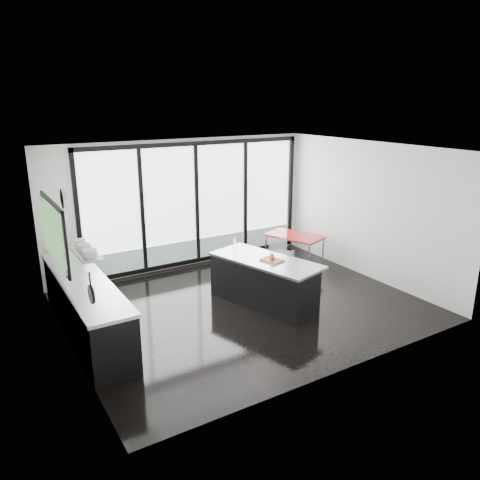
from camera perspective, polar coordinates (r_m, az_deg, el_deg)
floor at (r=8.56m, az=0.48°, el=-7.99°), size 6.00×5.00×0.00m
ceiling at (r=7.81m, az=0.53°, el=10.99°), size 6.00×5.00×0.00m
wall_back at (r=10.33m, az=-5.48°, el=3.76°), size 6.00×0.09×2.80m
wall_front at (r=6.21m, az=12.84°, el=-4.34°), size 6.00×0.00×2.80m
wall_left at (r=7.25m, az=-21.08°, el=-0.62°), size 0.26×5.00×2.80m
wall_right at (r=9.95m, az=15.37°, el=3.48°), size 0.00×5.00×2.80m
counter_cabinets at (r=7.80m, az=-18.23°, el=-7.75°), size 0.69×3.24×1.36m
island at (r=8.49m, az=2.85°, el=-5.09°), size 1.41×2.23×1.10m
bar_stool_near at (r=8.98m, az=6.56°, el=-4.68°), size 0.48×0.48×0.63m
bar_stool_far at (r=9.13m, az=4.97°, el=-3.81°), size 0.58×0.58×0.77m
red_table at (r=10.65m, az=6.62°, el=-1.12°), size 1.08×1.40×0.66m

